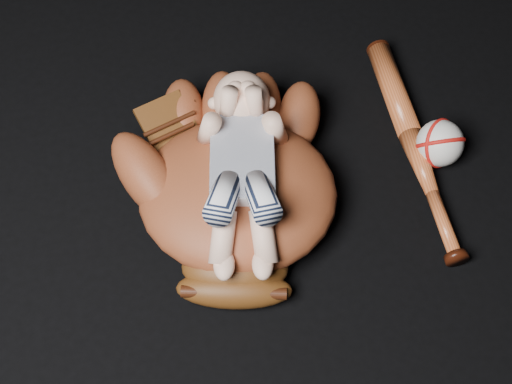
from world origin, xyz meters
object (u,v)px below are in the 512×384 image
Objects in this scene: baseball_glove at (238,188)px; baseball at (440,143)px; newborn_baby at (242,172)px; baseball_bat at (415,147)px.

baseball_glove is 5.59× the size of baseball.
newborn_baby is at bearing -24.25° from baseball_glove.
baseball_bat is at bearing 22.38° from baseball_glove.
baseball reaches higher than baseball_bat.
baseball is (0.04, -0.01, 0.02)m from baseball_bat.
baseball_bat is 0.04m from baseball.
baseball_bat is at bearing 160.42° from baseball.
baseball is at bearing 17.91° from newborn_baby.
newborn_baby reaches higher than baseball_glove.
newborn_baby is 0.33m from baseball_bat.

